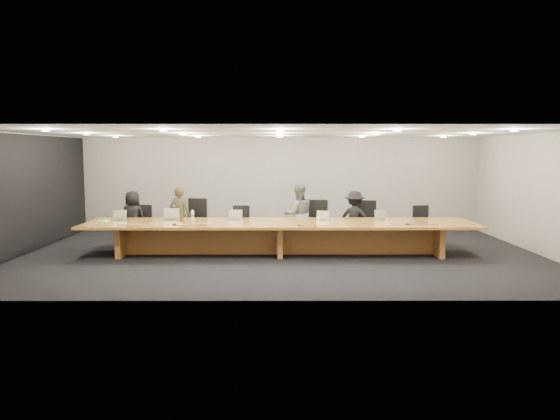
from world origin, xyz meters
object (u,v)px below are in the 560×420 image
Objects in this scene: chair_mid_left at (241,225)px; laptop_e at (383,215)px; mic_left at (174,224)px; water_bottle at (193,216)px; conference_table at (280,232)px; person_c at (298,214)px; chair_left at (194,221)px; laptop_a at (119,215)px; laptop_c at (235,215)px; chair_far_right at (424,225)px; chair_far_left at (141,225)px; person_d at (355,218)px; laptop_d at (322,216)px; paper_cup_near at (318,219)px; mic_right at (407,224)px; laptop_b at (172,214)px; person_b at (180,216)px; paper_cup_far at (387,220)px; chair_mid_right at (317,222)px; mic_center at (299,225)px; chair_right at (366,222)px; av_box at (122,225)px; amber_mug at (182,219)px.

chair_mid_left is 3.28× the size of laptop_e.
water_bottle is at bearing 71.25° from mic_left.
conference_table is 5.75× the size of person_c.
chair_left reaches higher than mic_left.
mic_left is (1.48, -0.82, -0.11)m from laptop_a.
laptop_c is 1.57m from mic_left.
laptop_a is (-7.51, -0.94, 0.36)m from chair_far_right.
chair_far_left is 5.42m from person_d.
person_d is 4.69× the size of laptop_d.
paper_cup_near is (-0.99, -0.93, 0.10)m from person_d.
person_d reaches higher than paper_cup_near.
mic_right is (3.91, -0.84, -0.11)m from laptop_c.
laptop_d is at bearing -12.09° from laptop_b.
person_b is at bearing 164.98° from paper_cup_near.
person_c is 4.32× the size of laptop_b.
mic_left is (-3.35, -0.80, -0.10)m from laptop_d.
laptop_c is at bearing 174.27° from paper_cup_far.
person_d is at bearing 172.36° from chair_far_right.
laptop_b is (-3.54, -0.90, 0.31)m from chair_mid_right.
laptop_d is (4.53, -0.86, 0.35)m from chair_far_left.
conference_table is at bearing -117.39° from chair_mid_right.
chair_left is at bearing 96.83° from water_bottle.
mic_left is 2.77m from mic_center.
person_b reaches higher than chair_mid_left.
laptop_c and laptop_e have the same top height.
chair_far_left is at bearing 168.12° from paper_cup_near.
person_d is at bearing -1.05° from laptop_b.
paper_cup_far reaches higher than mic_right.
chair_left is at bearing 178.20° from laptop_d.
chair_left is 0.79× the size of person_b.
laptop_a is 2.76m from laptop_c.
person_d reaches higher than mic_right.
person_c is at bearing 14.25° from person_d.
person_c reaches higher than chair_right.
laptop_c is at bearing -24.31° from chair_left.
person_b is 1.10× the size of person_d.
person_c is 1.89m from mic_center.
laptop_a is at bearing 97.19° from av_box.
amber_mug is (-4.20, -0.97, 0.10)m from person_d.
laptop_a is (-1.63, -0.98, 0.27)m from chair_left.
person_b is (-6.20, -0.11, 0.25)m from chair_far_right.
person_d is 1.27m from paper_cup_far.
laptop_a is 6.71m from mic_right.
mic_center is (2.72, -0.81, -0.03)m from amber_mug.
person_d is (0.93, -0.12, 0.11)m from chair_mid_right.
paper_cup_near is 1.61m from paper_cup_far.
mic_right is at bearing -19.51° from laptop_b.
laptop_b is (0.95, -0.79, 0.37)m from chair_far_left.
av_box reaches higher than mic_center.
chair_far_left is at bearing 125.33° from mic_left.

